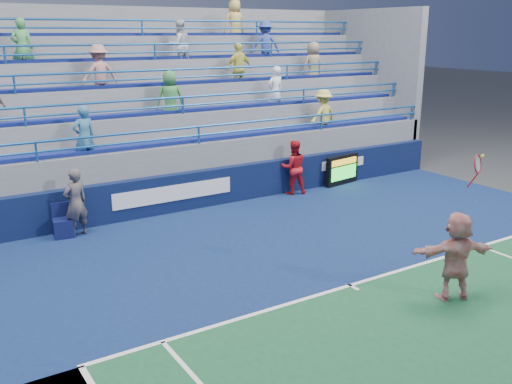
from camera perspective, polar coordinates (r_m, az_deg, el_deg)
ground at (r=11.88m, az=9.39°, el=-9.29°), size 120.00×120.00×0.00m
sponsor_wall at (r=16.79m, az=-5.28°, el=0.36°), size 18.00×0.32×1.10m
bleacher_stand at (r=19.94m, az=-10.32°, el=5.56°), size 18.00×5.60×6.13m
serve_speed_board at (r=19.37m, az=8.60°, el=2.19°), size 1.46×0.39×1.00m
judge_chair at (r=15.12m, az=-18.73°, el=-3.29°), size 0.55×0.55×0.85m
tennis_player at (r=11.53m, az=19.38°, el=-6.05°), size 1.70×1.11×2.82m
line_judge at (r=14.91m, az=-17.59°, el=-1.02°), size 0.74×0.60×1.75m
ball_girl at (r=18.02m, az=3.77°, el=2.48°), size 1.01×0.90×1.72m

